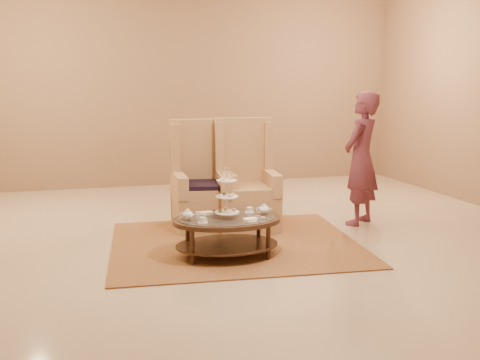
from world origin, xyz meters
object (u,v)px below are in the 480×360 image
object	(u,v)px
tea_table	(227,225)
armchair_right	(245,191)
person	(361,159)
armchair_left	(202,191)

from	to	relation	value
tea_table	armchair_right	xyz separation A→B (m)	(0.54, 1.18, 0.11)
person	tea_table	bearing A→B (deg)	-14.64
tea_table	person	xyz separation A→B (m)	(2.01, 0.88, 0.51)
tea_table	armchair_right	distance (m)	1.30
armchair_left	person	distance (m)	2.10
armchair_right	person	size ratio (longest dim) A/B	0.80
tea_table	person	size ratio (longest dim) A/B	0.69
tea_table	armchair_right	world-z (taller)	armchair_right
person	armchair_left	bearing A→B (deg)	-50.38
tea_table	armchair_right	size ratio (longest dim) A/B	0.86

